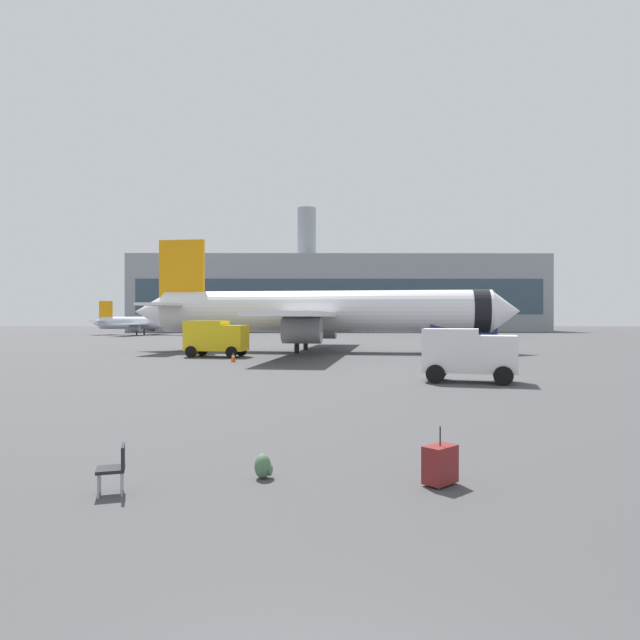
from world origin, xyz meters
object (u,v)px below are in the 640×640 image
object	(u,v)px
safety_cone_near	(195,351)
safety_cone_mid	(233,357)
fuel_truck	(459,333)
gate_chair	(115,466)
airplane_taxiing	(146,323)
service_truck	(216,337)
safety_cone_far	(432,351)
traveller_backpack	(263,466)
safety_cone_outer	(434,369)
cargo_van	(468,352)
airplane_at_gate	(320,312)
rolling_suitcase	(440,464)

from	to	relation	value
safety_cone_near	safety_cone_mid	bearing A→B (deg)	-59.51
fuel_truck	gate_chair	world-z (taller)	fuel_truck
airplane_taxiing	service_truck	distance (m)	61.00
airplane_taxiing	safety_cone_mid	size ratio (longest dim) A/B	30.75
service_truck	safety_cone_far	size ratio (longest dim) A/B	7.62
fuel_truck	traveller_backpack	bearing A→B (deg)	-109.32
airplane_taxiing	fuel_truck	xyz separation A→B (m)	(43.35, -51.69, -0.37)
safety_cone_far	safety_cone_outer	xyz separation A→B (m)	(-3.31, -16.57, 0.06)
safety_cone_outer	cargo_van	bearing A→B (deg)	-68.86
airplane_at_gate	rolling_suitcase	size ratio (longest dim) A/B	32.49
cargo_van	gate_chair	xyz separation A→B (m)	(-10.97, -17.37, -0.95)
airplane_taxiing	fuel_truck	bearing A→B (deg)	-50.02
airplane_taxiing	gate_chair	bearing A→B (deg)	-73.64
cargo_van	traveller_backpack	size ratio (longest dim) A/B	9.96
cargo_van	traveller_backpack	world-z (taller)	cargo_van
safety_cone_far	service_truck	bearing A→B (deg)	-175.56
safety_cone_mid	safety_cone_near	bearing A→B (deg)	120.49
fuel_truck	safety_cone_mid	xyz separation A→B (m)	(-18.60, -10.33, -1.44)
airplane_taxiing	cargo_van	size ratio (longest dim) A/B	4.37
fuel_truck	safety_cone_far	distance (m)	4.99
airplane_taxiing	rolling_suitcase	distance (m)	97.26
cargo_van	safety_cone_far	distance (m)	19.47
fuel_truck	safety_cone_mid	world-z (taller)	fuel_truck
rolling_suitcase	gate_chair	bearing A→B (deg)	-175.34
service_truck	gate_chair	bearing A→B (deg)	-82.82
fuel_truck	rolling_suitcase	world-z (taller)	fuel_truck
airplane_at_gate	traveller_backpack	xyz separation A→B (m)	(-1.45, -40.83, -3.42)
cargo_van	safety_cone_far	xyz separation A→B (m)	(2.24, 19.31, -1.12)
safety_cone_far	safety_cone_mid	bearing A→B (deg)	-156.53
service_truck	rolling_suitcase	distance (m)	36.36
cargo_van	safety_cone_outer	bearing A→B (deg)	111.14
gate_chair	safety_cone_mid	bearing A→B (deg)	94.31
safety_cone_mid	airplane_at_gate	bearing A→B (deg)	62.08
traveller_backpack	airplane_at_gate	bearing A→B (deg)	87.97
safety_cone_mid	gate_chair	bearing A→B (deg)	-85.69
fuel_truck	airplane_taxiing	bearing A→B (deg)	129.98
safety_cone_near	safety_cone_mid	size ratio (longest dim) A/B	1.15
fuel_truck	gate_chair	xyz separation A→B (m)	(-16.35, -40.29, -1.27)
airplane_at_gate	safety_cone_near	world-z (taller)	airplane_at_gate
rolling_suitcase	safety_cone_far	bearing A→B (deg)	78.58
airplane_at_gate	safety_cone_far	bearing A→B (deg)	-28.96
safety_cone_far	safety_cone_outer	world-z (taller)	safety_cone_outer
service_truck	fuel_truck	xyz separation A→B (m)	(20.79, 4.98, 0.16)
airplane_at_gate	airplane_taxiing	distance (m)	59.02
fuel_truck	rolling_suitcase	bearing A→B (deg)	-104.69
cargo_van	safety_cone_far	size ratio (longest dim) A/B	7.09
safety_cone_outer	safety_cone_near	bearing A→B (deg)	133.93
gate_chair	airplane_at_gate	bearing A→B (deg)	84.53
safety_cone_near	rolling_suitcase	bearing A→B (deg)	-71.32
safety_cone_mid	safety_cone_outer	distance (m)	15.66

